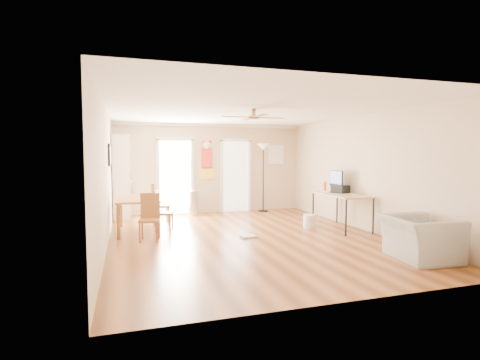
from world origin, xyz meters
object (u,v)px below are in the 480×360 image
object	(u,v)px
dining_chair_right_a	(160,204)
computer_desk	(341,211)
dining_chair_right_b	(164,211)
dining_table	(138,215)
trash_can	(193,203)
torchiere_lamp	(263,178)
bookshelf	(122,177)
dining_chair_near	(149,218)
wastebasket_a	(309,221)
armchair	(419,238)
printer	(340,189)

from	to	relation	value
dining_chair_right_a	computer_desk	bearing A→B (deg)	-116.00
dining_chair_right_b	dining_table	bearing A→B (deg)	95.57
dining_table	computer_desk	distance (m)	4.59
trash_can	computer_desk	size ratio (longest dim) A/B	0.45
dining_chair_right_a	torchiere_lamp	distance (m)	3.36
bookshelf	computer_desk	xyz separation A→B (m)	(4.83, -2.96, -0.71)
dining_chair_right_a	torchiere_lamp	bearing A→B (deg)	-71.28
bookshelf	dining_chair_right_a	distance (m)	1.57
dining_chair_near	trash_can	world-z (taller)	dining_chair_near
dining_table	dining_chair_near	world-z (taller)	dining_chair_near
trash_can	torchiere_lamp	world-z (taller)	torchiere_lamp
torchiere_lamp	wastebasket_a	xyz separation A→B (m)	(0.14, -2.66, -0.86)
bookshelf	armchair	bearing A→B (deg)	-69.16
computer_desk	printer	distance (m)	0.56
torchiere_lamp	computer_desk	bearing A→B (deg)	-74.80
dining_chair_right_b	printer	xyz separation A→B (m)	(4.05, -0.69, 0.44)
trash_can	computer_desk	xyz separation A→B (m)	(2.91, -2.96, 0.06)
dining_chair_right_b	wastebasket_a	bearing A→B (deg)	-85.40
dining_chair_right_a	dining_chair_right_b	bearing A→B (deg)	179.00
dining_table	torchiere_lamp	xyz separation A→B (m)	(3.67, 1.92, 0.64)
bookshelf	dining_chair_near	distance (m)	3.02
dining_chair_near	armchair	bearing A→B (deg)	-21.51
trash_can	wastebasket_a	xyz separation A→B (m)	(2.25, -2.67, -0.18)
bookshelf	dining_chair_near	world-z (taller)	bookshelf
dining_table	dining_chair_right_a	world-z (taller)	dining_chair_right_a
dining_chair_right_b	dining_chair_right_a	bearing A→B (deg)	15.72
torchiere_lamp	printer	bearing A→B (deg)	-71.07
torchiere_lamp	wastebasket_a	bearing A→B (deg)	-86.93
dining_table	dining_chair_right_b	xyz separation A→B (m)	(0.55, -0.10, 0.08)
bookshelf	trash_can	distance (m)	2.07
dining_chair_near	trash_can	bearing A→B (deg)	75.38
wastebasket_a	armchair	distance (m)	2.90
torchiere_lamp	armchair	bearing A→B (deg)	-83.51
dining_chair_right_b	dining_chair_near	bearing A→B (deg)	172.78
dining_table	wastebasket_a	distance (m)	3.89
printer	dining_table	bearing A→B (deg)	152.07
printer	wastebasket_a	xyz separation A→B (m)	(-0.78, 0.05, -0.74)
dining_table	dining_chair_right_a	bearing A→B (deg)	55.39
dining_chair_right_b	dining_chair_near	size ratio (longest dim) A/B	0.98
printer	dining_chair_right_a	bearing A→B (deg)	140.42
dining_chair_right_a	wastebasket_a	bearing A→B (deg)	-116.21
dining_table	printer	world-z (taller)	printer
dining_chair_right_a	computer_desk	size ratio (longest dim) A/B	0.67
dining_table	dining_chair_near	distance (m)	1.00
dining_chair_right_b	trash_can	bearing A→B (deg)	-10.91
bookshelf	computer_desk	distance (m)	5.71
bookshelf	dining_table	size ratio (longest dim) A/B	1.47
trash_can	wastebasket_a	size ratio (longest dim) A/B	2.17
dining_chair_right_a	torchiere_lamp	size ratio (longest dim) A/B	0.50
dining_chair_right_b	wastebasket_a	distance (m)	3.34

